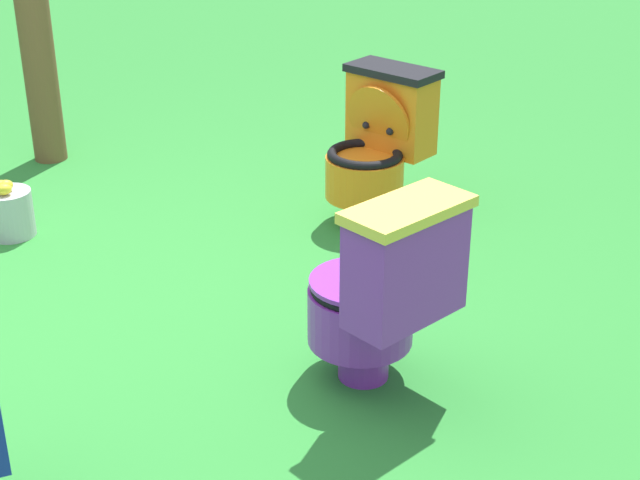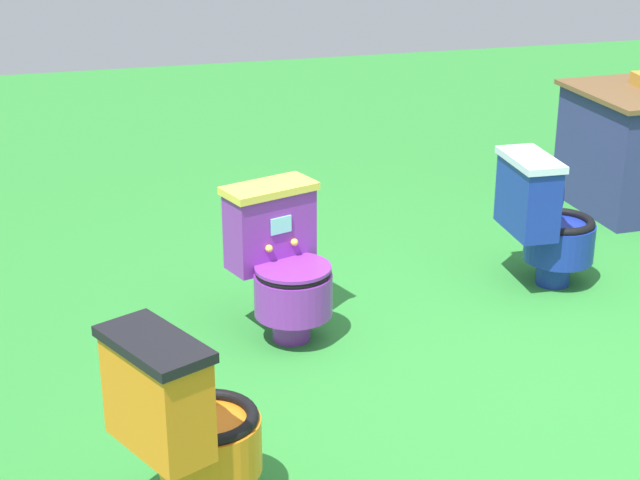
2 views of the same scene
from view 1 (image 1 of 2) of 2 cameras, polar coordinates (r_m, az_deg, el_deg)
name	(u,v)px [view 1 (image 1 of 2)]	position (r m, az deg, el deg)	size (l,w,h in m)	color
ground	(69,335)	(3.81, -14.78, -5.52)	(14.00, 14.00, 0.00)	#2D8433
toilet_orange	(377,145)	(4.53, 3.43, 5.69)	(0.62, 0.58, 0.73)	orange
toilet_purple	(380,292)	(3.22, 3.61, -3.10)	(0.54, 0.60, 0.73)	purple
lemon_bucket	(9,212)	(4.66, -18.06, 1.60)	(0.22, 0.22, 0.28)	#B7B7BF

